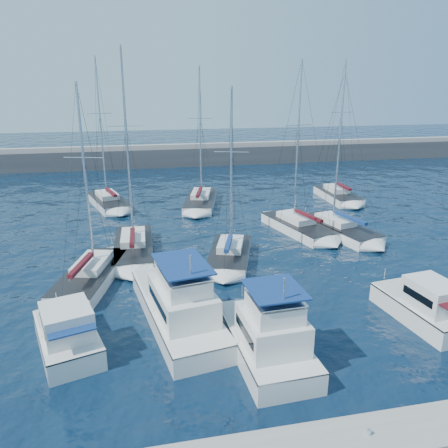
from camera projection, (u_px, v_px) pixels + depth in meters
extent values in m
plane|color=black|center=(277.00, 310.00, 27.20)|extent=(220.00, 220.00, 0.00)
cube|color=#424244|center=(183.00, 158.00, 75.31)|extent=(160.00, 6.00, 4.00)
cube|color=gray|center=(182.00, 145.00, 74.63)|extent=(160.00, 1.20, 0.50)
cube|color=gray|center=(368.00, 441.00, 16.86)|extent=(40.00, 2.20, 0.60)
cylinder|color=silver|center=(369.00, 432.00, 16.73)|extent=(0.16, 0.16, 0.25)
cube|color=silver|center=(68.00, 342.00, 23.09)|extent=(4.26, 6.25, 1.60)
cube|color=#262628|center=(66.00, 330.00, 22.86)|extent=(4.31, 6.27, 0.08)
cube|color=silver|center=(67.00, 322.00, 22.02)|extent=(2.98, 3.20, 1.60)
cube|color=black|center=(67.00, 320.00, 21.99)|extent=(2.87, 2.71, 0.45)
cube|color=navy|center=(70.00, 326.00, 21.05)|extent=(2.59, 2.30, 0.07)
cube|color=silver|center=(177.00, 314.00, 25.87)|extent=(5.10, 11.06, 1.60)
cube|color=#262628|center=(177.00, 303.00, 25.64)|extent=(5.17, 11.07, 0.08)
cube|color=silver|center=(183.00, 300.00, 24.23)|extent=(3.64, 5.34, 1.60)
cube|color=black|center=(183.00, 298.00, 24.21)|extent=(3.53, 4.38, 0.45)
cube|color=silver|center=(183.00, 281.00, 23.67)|extent=(2.83, 3.79, 0.90)
cube|color=navy|center=(182.00, 264.00, 23.36)|extent=(3.19, 4.32, 0.08)
cube|color=silver|center=(265.00, 346.00, 22.72)|extent=(3.67, 7.77, 1.60)
cube|color=#262628|center=(265.00, 334.00, 22.48)|extent=(3.74, 7.77, 0.08)
cube|color=silver|center=(272.00, 329.00, 21.37)|extent=(2.98, 3.66, 1.60)
cube|color=black|center=(272.00, 327.00, 21.34)|extent=(3.00, 2.96, 0.45)
cube|color=silver|center=(274.00, 308.00, 20.79)|extent=(2.37, 2.58, 0.90)
cube|color=navy|center=(275.00, 289.00, 20.49)|extent=(2.66, 2.94, 0.08)
cube|color=silver|center=(419.00, 314.00, 25.94)|extent=(3.18, 6.39, 1.60)
cube|color=#262628|center=(421.00, 302.00, 25.71)|extent=(3.23, 6.39, 0.08)
cube|color=silver|center=(432.00, 295.00, 24.77)|extent=(2.42, 3.07, 1.60)
cube|color=black|center=(433.00, 294.00, 24.74)|extent=(2.40, 2.51, 0.45)
cube|color=silver|center=(91.00, 278.00, 30.83)|extent=(5.12, 9.09, 1.30)
cube|color=#262628|center=(90.00, 270.00, 30.64)|extent=(5.17, 9.11, 0.06)
cube|color=silver|center=(92.00, 263.00, 31.05)|extent=(2.85, 4.14, 0.55)
cylinder|color=silver|center=(85.00, 176.00, 29.42)|extent=(0.18, 0.18, 12.12)
cylinder|color=silver|center=(82.00, 266.00, 29.14)|extent=(1.22, 4.19, 0.12)
cube|color=#480E15|center=(81.00, 265.00, 29.00)|extent=(1.34, 3.83, 0.28)
cube|color=silver|center=(134.00, 250.00, 36.00)|extent=(3.21, 9.20, 1.30)
cube|color=#262628|center=(133.00, 243.00, 35.80)|extent=(3.27, 9.20, 0.06)
cube|color=silver|center=(133.00, 237.00, 36.24)|extent=(2.04, 4.04, 0.55)
cylinder|color=silver|center=(127.00, 145.00, 34.22)|extent=(0.18, 0.18, 14.71)
cylinder|color=silver|center=(132.00, 239.00, 34.25)|extent=(0.22, 4.57, 0.12)
cube|color=#480E15|center=(132.00, 237.00, 34.11)|extent=(0.44, 4.12, 0.28)
cube|color=silver|center=(230.00, 258.00, 34.46)|extent=(5.03, 7.89, 1.30)
cube|color=#262628|center=(230.00, 250.00, 34.27)|extent=(5.09, 7.91, 0.06)
cube|color=silver|center=(231.00, 244.00, 34.60)|extent=(2.79, 3.64, 0.55)
cylinder|color=silver|center=(231.00, 168.00, 32.97)|extent=(0.18, 0.18, 11.81)
cylinder|color=silver|center=(229.00, 245.00, 32.96)|extent=(1.25, 3.54, 0.12)
cube|color=navy|center=(228.00, 243.00, 32.82)|extent=(1.36, 3.26, 0.28)
cube|color=silver|center=(299.00, 229.00, 41.30)|extent=(5.16, 9.07, 1.30)
cube|color=#262628|center=(299.00, 222.00, 41.11)|extent=(5.22, 9.09, 0.06)
cube|color=silver|center=(296.00, 218.00, 41.47)|extent=(2.90, 4.13, 0.55)
cylinder|color=silver|center=(298.00, 141.00, 39.52)|extent=(0.18, 0.18, 13.98)
cylinder|color=silver|center=(308.00, 217.00, 39.75)|extent=(1.20, 4.17, 0.12)
cube|color=#480E15|center=(308.00, 216.00, 39.61)|extent=(1.31, 3.82, 0.28)
cube|color=silver|center=(338.00, 231.00, 40.65)|extent=(5.10, 9.20, 1.30)
cube|color=#262628|center=(339.00, 225.00, 40.45)|extent=(5.15, 9.22, 0.06)
cube|color=silver|center=(335.00, 220.00, 40.82)|extent=(2.85, 4.19, 0.55)
cylinder|color=silver|center=(339.00, 148.00, 39.05)|extent=(0.18, 0.18, 12.85)
cylinder|color=silver|center=(350.00, 219.00, 39.06)|extent=(1.21, 4.25, 0.12)
cube|color=navy|center=(350.00, 218.00, 38.93)|extent=(1.33, 3.89, 0.28)
cube|color=silver|center=(109.00, 204.00, 49.73)|extent=(5.27, 8.78, 1.30)
cube|color=#262628|center=(109.00, 198.00, 49.54)|extent=(5.33, 8.80, 0.06)
cube|color=silver|center=(107.00, 195.00, 49.87)|extent=(2.92, 4.03, 0.55)
cylinder|color=silver|center=(101.00, 127.00, 47.79)|extent=(0.18, 0.18, 14.71)
cylinder|color=silver|center=(111.00, 193.00, 48.23)|extent=(1.31, 3.99, 0.12)
cube|color=#480E15|center=(111.00, 192.00, 48.10)|extent=(1.41, 3.66, 0.28)
cube|color=silver|center=(201.00, 203.00, 50.15)|extent=(5.26, 9.70, 1.30)
cube|color=#262628|center=(201.00, 197.00, 49.95)|extent=(5.32, 9.72, 0.06)
cube|color=silver|center=(201.00, 194.00, 50.40)|extent=(2.94, 4.41, 0.55)
cylinder|color=silver|center=(200.00, 131.00, 48.54)|extent=(0.18, 0.18, 13.77)
cylinder|color=silver|center=(199.00, 193.00, 48.37)|extent=(1.25, 4.50, 0.12)
cube|color=#480E15|center=(199.00, 192.00, 48.23)|extent=(1.36, 4.11, 0.28)
cube|color=silver|center=(338.00, 197.00, 52.55)|extent=(3.10, 7.89, 1.30)
cube|color=#262628|center=(338.00, 192.00, 52.35)|extent=(3.16, 7.89, 0.06)
cube|color=silver|center=(336.00, 189.00, 52.71)|extent=(1.99, 3.46, 0.55)
cylinder|color=silver|center=(340.00, 125.00, 50.67)|extent=(0.18, 0.18, 14.59)
cylinder|color=silver|center=(343.00, 187.00, 50.99)|extent=(0.17, 3.93, 0.12)
cube|color=#480E15|center=(343.00, 186.00, 50.85)|extent=(0.39, 3.54, 0.28)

